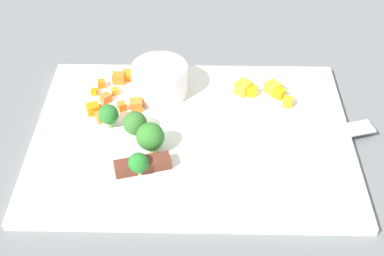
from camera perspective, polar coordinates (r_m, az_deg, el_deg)
name	(u,v)px	position (r m, az deg, el deg)	size (l,w,h in m)	color
ground_plane	(192,140)	(0.77, 0.00, -1.23)	(4.00, 4.00, 0.00)	slate
cutting_board	(192,136)	(0.76, 0.00, -0.90)	(0.44, 0.33, 0.01)	white
prep_bowl	(160,80)	(0.82, -3.40, 5.08)	(0.08, 0.08, 0.05)	white
chef_knife	(210,154)	(0.72, 1.91, -2.71)	(0.36, 0.12, 0.02)	silver
carrot_dice_0	(136,105)	(0.80, -5.89, 2.42)	(0.02, 0.02, 0.02)	orange
carrot_dice_1	(93,109)	(0.80, -10.36, 1.99)	(0.02, 0.02, 0.02)	orange
carrot_dice_2	(101,84)	(0.85, -9.50, 4.61)	(0.01, 0.01, 0.01)	orange
carrot_dice_3	(101,117)	(0.79, -9.57, 1.16)	(0.01, 0.02, 0.01)	orange
carrot_dice_4	(106,98)	(0.82, -9.04, 3.11)	(0.01, 0.01, 0.01)	orange
carrot_dice_5	(128,75)	(0.86, -6.72, 5.56)	(0.02, 0.02, 0.01)	orange
carrot_dice_6	(94,92)	(0.84, -10.22, 3.78)	(0.01, 0.01, 0.01)	orange
carrot_dice_7	(119,78)	(0.85, -7.72, 5.20)	(0.02, 0.02, 0.02)	orange
carrot_dice_8	(115,91)	(0.83, -8.09, 3.86)	(0.01, 0.01, 0.01)	orange
carrot_dice_9	(102,110)	(0.80, -9.42, 1.91)	(0.01, 0.01, 0.01)	orange
carrot_dice_10	(122,106)	(0.80, -7.39, 2.28)	(0.01, 0.01, 0.01)	orange
pepper_dice_0	(243,88)	(0.83, 5.38, 4.25)	(0.02, 0.02, 0.02)	yellow
pepper_dice_1	(288,102)	(0.81, 10.04, 2.72)	(0.01, 0.01, 0.01)	yellow
pepper_dice_2	(273,88)	(0.84, 8.49, 4.20)	(0.02, 0.02, 0.02)	yellow
pepper_dice_3	(279,93)	(0.83, 9.12, 3.62)	(0.02, 0.01, 0.01)	yellow
pepper_dice_4	(252,91)	(0.83, 6.32, 3.86)	(0.01, 0.01, 0.01)	yellow
broccoli_floret_0	(109,115)	(0.77, -8.76, 1.38)	(0.03, 0.03, 0.04)	#88B769
broccoli_floret_1	(150,137)	(0.72, -4.40, -0.95)	(0.04, 0.04, 0.04)	#8AB767
broccoli_floret_2	(135,124)	(0.75, -6.01, 0.43)	(0.03, 0.03, 0.03)	#82C360
broccoli_floret_3	(138,163)	(0.69, -5.65, -3.69)	(0.03, 0.03, 0.03)	#85AE65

